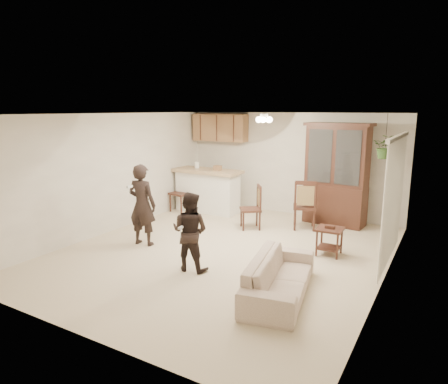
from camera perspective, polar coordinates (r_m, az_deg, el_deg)
The scene contains 23 objects.
floor at distance 7.46m, azimuth 0.05°, elevation -8.50°, with size 6.50×6.50×0.00m, color #C6B895.
ceiling at distance 6.99m, azimuth 0.06°, elevation 11.08°, with size 5.50×6.50×0.02m, color silver.
wall_back at distance 10.03m, azimuth 9.39°, elevation 3.98°, with size 5.50×0.02×2.50m, color silver.
wall_front at distance 4.68m, azimuth -20.35°, elevation -5.58°, with size 5.50×0.02×2.50m, color silver.
wall_left at distance 8.80m, azimuth -15.67°, elevation 2.62°, with size 0.02×6.50×2.50m, color silver.
wall_right at distance 6.25m, azimuth 22.48°, elevation -1.47°, with size 0.02×6.50×2.50m, color silver.
breakfast_bar at distance 10.18m, azimuth -2.36°, elevation -0.04°, with size 1.60×0.55×1.00m, color white.
bar_top at distance 10.08m, azimuth -2.39°, elevation 3.02°, with size 1.75×0.70×0.08m, color tan.
upper_cabinets at distance 10.61m, azimuth -0.56°, elevation 9.17°, with size 1.50×0.34×0.70m, color brown.
vertical_blinds at distance 7.16m, azimuth 23.06°, elevation -1.15°, with size 0.06×2.30×2.10m, color beige, non-canonical shape.
ceiling_fixture at distance 7.97m, azimuth 5.71°, elevation 10.40°, with size 0.36×0.36×0.20m, color #FDE5BD, non-canonical shape.
hanging_plant at distance 8.57m, azimuth 22.04°, elevation 6.01°, with size 0.43×0.37×0.48m, color #2C5020.
plant_cord at distance 8.55m, azimuth 22.21°, elevation 8.18°, with size 0.01×0.01×0.65m, color black.
sofa at distance 5.76m, azimuth 7.97°, elevation -11.01°, with size 1.87×0.73×0.73m, color beige.
adult at distance 7.75m, azimuth -11.65°, elevation -1.02°, with size 0.66×0.43×1.80m, color black.
child at distance 6.48m, azimuth -4.89°, elevation -5.41°, with size 0.66×0.51×1.35m, color black.
china_hutch at distance 9.30m, azimuth 15.76°, elevation 2.35°, with size 1.50×0.69×2.29m.
side_table at distance 7.47m, azimuth 14.80°, elevation -6.78°, with size 0.47×0.47×0.55m.
chair_bar at distance 10.27m, azimuth -6.15°, elevation -1.13°, with size 0.54×0.54×1.06m.
chair_hutch_left at distance 8.78m, azimuth 3.78°, elevation -3.50°, with size 0.60×0.60×0.97m.
chair_hutch_right at distance 8.94m, azimuth 11.40°, elevation -3.19°, with size 0.63×0.63×1.10m.
controller_adult at distance 7.40m, azimuth -13.35°, elevation 0.74°, with size 0.04×0.14×0.04m, color silver.
controller_child at distance 6.19m, azimuth -6.23°, elevation -5.10°, with size 0.03×0.11×0.03m, color silver.
Camera 1 is at (3.49, -6.06, 2.59)m, focal length 32.00 mm.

